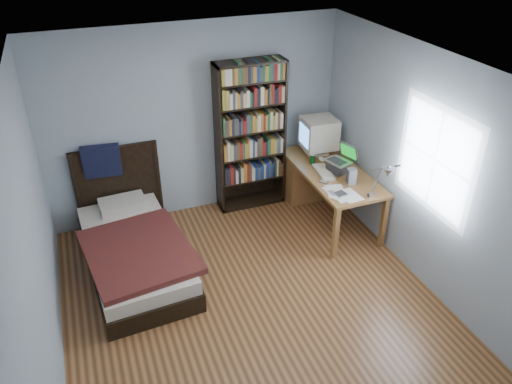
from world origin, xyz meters
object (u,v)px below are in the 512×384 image
crt_monitor (318,134)px  soda_can (313,159)px  keyboard (324,172)px  laptop (339,164)px  bookshelf (250,137)px  speaker (352,176)px  desk_lamp (386,174)px  bed (133,246)px  desk (314,175)px

crt_monitor → soda_can: 0.39m
crt_monitor → keyboard: bearing=-108.1°
laptop → soda_can: bearing=124.8°
bookshelf → speaker: bearing=-52.0°
desk_lamp → bed: (-2.55, 1.05, -0.98)m
bed → keyboard: bearing=0.6°
bed → desk_lamp: bearing=-22.4°
keyboard → bookshelf: (-0.69, 0.78, 0.26)m
keyboard → speaker: (0.19, -0.35, 0.08)m
crt_monitor → desk_lamp: size_ratio=0.79×
desk → speaker: (0.06, -0.85, 0.41)m
soda_can → keyboard: bearing=-86.4°
bed → laptop: bearing=0.0°
keyboard → soda_can: 0.29m
desk → bookshelf: size_ratio=0.82×
desk_lamp → speaker: 0.84m
desk → crt_monitor: bearing=39.9°
bookshelf → desk_lamp: bearing=-66.4°
crt_monitor → keyboard: crt_monitor is taller
desk → crt_monitor: size_ratio=3.27×
laptop → desk_lamp: (-0.08, -1.05, 0.41)m
keyboard → soda_can: size_ratio=3.33×
crt_monitor → soda_can: (-0.19, -0.25, -0.22)m
desk → soda_can: soda_can is taller
crt_monitor → keyboard: 0.63m
desk → desk_lamp: desk_lamp is taller
desk_lamp → bed: 2.93m
crt_monitor → desk: bearing=-140.1°
crt_monitor → speaker: (0.01, -0.88, -0.19)m
crt_monitor → bed: bearing=-167.8°
desk → soda_can: size_ratio=12.90×
keyboard → laptop: bearing=0.3°
laptop → bed: size_ratio=0.17×
desk → bookshelf: bearing=161.3°
laptop → keyboard: size_ratio=0.86×
laptop → bed: bearing=-180.0°
desk → speaker: bearing=-86.2°
desk_lamp → speaker: bearing=84.8°
desk_lamp → bookshelf: size_ratio=0.32×
desk_lamp → bookshelf: bearing=113.6°
speaker → soda_can: 0.66m
crt_monitor → laptop: (0.02, -0.56, -0.18)m
keyboard → bed: bed is taller
laptop → desk_lamp: size_ratio=0.58×
desk_lamp → desk: bearing=89.6°
bed → speaker: bearing=-7.0°
desk → bed: bearing=-168.4°
soda_can → bookshelf: 0.86m
bookshelf → soda_can: bearing=-36.2°
crt_monitor → bookshelf: size_ratio=0.25×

